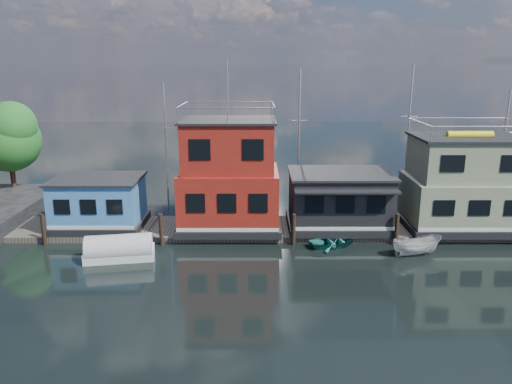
{
  "coord_description": "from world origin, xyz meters",
  "views": [
    {
      "loc": [
        -6.6,
        -22.88,
        12.2
      ],
      "look_at": [
        -6.55,
        12.0,
        3.0
      ],
      "focal_mm": 35.0,
      "sensor_mm": 36.0,
      "label": 1
    }
  ],
  "objects_px": {
    "dinghy_teal": "(334,241)",
    "motorboat": "(417,246)",
    "houseboat_green": "(464,185)",
    "tarp_runabout": "(119,250)",
    "houseboat_blue": "(99,203)",
    "houseboat_red": "(229,177)",
    "houseboat_dark": "(339,200)"
  },
  "relations": [
    {
      "from": "houseboat_blue",
      "to": "houseboat_dark",
      "type": "xyz_separation_m",
      "value": [
        17.5,
        -0.02,
        0.21
      ]
    },
    {
      "from": "motorboat",
      "to": "houseboat_dark",
      "type": "bearing_deg",
      "value": 32.56
    },
    {
      "from": "houseboat_green",
      "to": "dinghy_teal",
      "type": "relative_size",
      "value": 2.48
    },
    {
      "from": "houseboat_red",
      "to": "dinghy_teal",
      "type": "xyz_separation_m",
      "value": [
        7.23,
        -3.1,
        -3.75
      ]
    },
    {
      "from": "houseboat_red",
      "to": "houseboat_dark",
      "type": "relative_size",
      "value": 1.6
    },
    {
      "from": "houseboat_blue",
      "to": "houseboat_red",
      "type": "relative_size",
      "value": 0.54
    },
    {
      "from": "houseboat_red",
      "to": "tarp_runabout",
      "type": "bearing_deg",
      "value": -141.28
    },
    {
      "from": "houseboat_dark",
      "to": "houseboat_red",
      "type": "bearing_deg",
      "value": 179.86
    },
    {
      "from": "houseboat_green",
      "to": "motorboat",
      "type": "relative_size",
      "value": 2.54
    },
    {
      "from": "houseboat_dark",
      "to": "houseboat_green",
      "type": "bearing_deg",
      "value": 0.12
    },
    {
      "from": "dinghy_teal",
      "to": "motorboat",
      "type": "xyz_separation_m",
      "value": [
        5.07,
        -1.66,
        0.29
      ]
    },
    {
      "from": "houseboat_green",
      "to": "tarp_runabout",
      "type": "relative_size",
      "value": 1.86
    },
    {
      "from": "houseboat_red",
      "to": "motorboat",
      "type": "xyz_separation_m",
      "value": [
        12.29,
        -4.76,
        -3.46
      ]
    },
    {
      "from": "houseboat_blue",
      "to": "tarp_runabout",
      "type": "relative_size",
      "value": 1.41
    },
    {
      "from": "houseboat_blue",
      "to": "motorboat",
      "type": "height_order",
      "value": "houseboat_blue"
    },
    {
      "from": "houseboat_green",
      "to": "tarp_runabout",
      "type": "xyz_separation_m",
      "value": [
        -23.7,
        -5.37,
        -2.9
      ]
    },
    {
      "from": "houseboat_blue",
      "to": "houseboat_dark",
      "type": "distance_m",
      "value": 17.5
    },
    {
      "from": "houseboat_blue",
      "to": "houseboat_red",
      "type": "distance_m",
      "value": 9.69
    },
    {
      "from": "houseboat_red",
      "to": "houseboat_green",
      "type": "xyz_separation_m",
      "value": [
        17.0,
        0.0,
        -0.55
      ]
    },
    {
      "from": "houseboat_blue",
      "to": "dinghy_teal",
      "type": "xyz_separation_m",
      "value": [
        16.73,
        -3.1,
        -1.85
      ]
    },
    {
      "from": "houseboat_blue",
      "to": "houseboat_red",
      "type": "xyz_separation_m",
      "value": [
        9.5,
        0.0,
        1.9
      ]
    },
    {
      "from": "dinghy_teal",
      "to": "houseboat_green",
      "type": "bearing_deg",
      "value": -89.97
    },
    {
      "from": "houseboat_red",
      "to": "houseboat_blue",
      "type": "bearing_deg",
      "value": -180.0
    },
    {
      "from": "houseboat_dark",
      "to": "tarp_runabout",
      "type": "bearing_deg",
      "value": -159.99
    },
    {
      "from": "houseboat_red",
      "to": "tarp_runabout",
      "type": "height_order",
      "value": "houseboat_red"
    },
    {
      "from": "houseboat_dark",
      "to": "dinghy_teal",
      "type": "bearing_deg",
      "value": -104.08
    },
    {
      "from": "houseboat_red",
      "to": "houseboat_dark",
      "type": "xyz_separation_m",
      "value": [
        8.0,
        -0.02,
        -1.69
      ]
    },
    {
      "from": "houseboat_blue",
      "to": "houseboat_green",
      "type": "height_order",
      "value": "houseboat_green"
    },
    {
      "from": "motorboat",
      "to": "tarp_runabout",
      "type": "height_order",
      "value": "tarp_runabout"
    },
    {
      "from": "houseboat_dark",
      "to": "dinghy_teal",
      "type": "relative_size",
      "value": 2.19
    },
    {
      "from": "motorboat",
      "to": "tarp_runabout",
      "type": "distance_m",
      "value": 19.01
    },
    {
      "from": "houseboat_green",
      "to": "houseboat_blue",
      "type": "bearing_deg",
      "value": -180.0
    }
  ]
}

